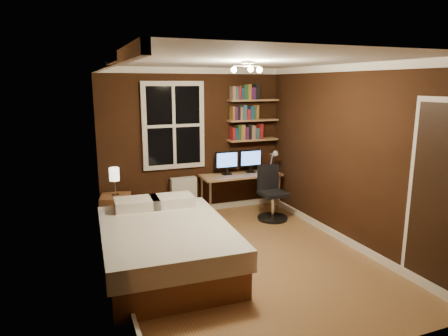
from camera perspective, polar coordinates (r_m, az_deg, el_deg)
name	(u,v)px	position (r m, az deg, el deg)	size (l,w,h in m)	color
floor	(242,258)	(5.37, 2.66, -12.69)	(4.20, 4.20, 0.00)	olive
wall_back	(193,142)	(6.92, -4.42, 3.72)	(3.20, 0.04, 2.50)	black
wall_left	(111,175)	(4.57, -15.80, -1.01)	(0.04, 4.20, 2.50)	black
wall_right	(348,156)	(5.82, 17.31, 1.63)	(0.04, 4.20, 2.50)	black
ceiling	(245,61)	(4.89, 2.95, 15.00)	(3.20, 4.20, 0.02)	white
window	(174,126)	(6.75, -7.22, 6.03)	(1.06, 0.06, 1.46)	white
door	(442,202)	(4.79, 28.71, -4.26)	(0.03, 0.82, 2.05)	black
ceiling_fixture	(248,70)	(4.79, 3.45, 13.86)	(0.44, 0.44, 0.18)	beige
bookshelf_lower	(253,140)	(7.20, 4.12, 4.05)	(0.92, 0.22, 0.03)	#AB8252
books_row_lower	(253,132)	(7.18, 4.14, 5.08)	(0.54, 0.16, 0.23)	maroon
bookshelf_middle	(253,120)	(7.16, 4.16, 6.83)	(0.92, 0.22, 0.03)	#AB8252
books_row_middle	(253,113)	(7.15, 4.18, 7.87)	(0.54, 0.16, 0.23)	navy
bookshelf_upper	(253,100)	(7.14, 4.21, 9.63)	(0.92, 0.22, 0.03)	#AB8252
books_row_upper	(253,93)	(7.13, 4.22, 10.67)	(0.48, 0.16, 0.23)	#225129
bed	(166,245)	(5.02, -8.31, -10.88)	(1.59, 2.14, 0.71)	brown
nightstand	(116,213)	(6.43, -15.11, -6.20)	(0.45, 0.45, 0.56)	brown
bedside_lamp	(115,182)	(6.30, -15.35, -1.90)	(0.15, 0.15, 0.43)	white
radiator	(184,196)	(6.94, -5.78, -4.05)	(0.44, 0.15, 0.66)	silver
desk	(241,178)	(7.04, 2.40, -1.38)	(1.42, 0.53, 0.68)	#AB8252
monitor_left	(227,163)	(6.96, 0.40, 0.71)	(0.42, 0.12, 0.41)	black
monitor_right	(251,161)	(7.14, 3.81, 0.98)	(0.42, 0.12, 0.41)	black
desk_lamp	(273,161)	(7.10, 7.04, 0.97)	(0.14, 0.32, 0.44)	silver
office_chair	(272,200)	(6.75, 6.82, -4.51)	(0.50, 0.50, 0.91)	black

